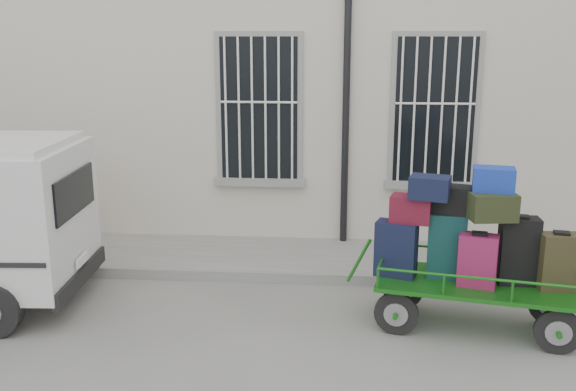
{
  "coord_description": "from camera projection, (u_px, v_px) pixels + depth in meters",
  "views": [
    {
      "loc": [
        0.87,
        -6.98,
        3.36
      ],
      "look_at": [
        0.21,
        1.0,
        1.36
      ],
      "focal_mm": 40.0,
      "sensor_mm": 36.0,
      "label": 1
    }
  ],
  "objects": [
    {
      "name": "sidewalk",
      "position": [
        280.0,
        258.0,
        9.75
      ],
      "size": [
        24.0,
        1.7,
        0.15
      ],
      "primitive_type": "cube",
      "color": "slate",
      "rests_on": "ground"
    },
    {
      "name": "building",
      "position": [
        296.0,
        55.0,
        12.23
      ],
      "size": [
        24.0,
        5.15,
        6.0
      ],
      "color": "beige",
      "rests_on": "ground"
    },
    {
      "name": "luggage_cart",
      "position": [
        471.0,
        250.0,
        7.37
      ],
      "size": [
        2.71,
        1.43,
        1.94
      ],
      "rotation": [
        0.0,
        0.0,
        -0.19
      ],
      "color": "black",
      "rests_on": "ground"
    },
    {
      "name": "ground",
      "position": [
        263.0,
        326.0,
        7.64
      ],
      "size": [
        80.0,
        80.0,
        0.0
      ],
      "primitive_type": "plane",
      "color": "slate",
      "rests_on": "ground"
    }
  ]
}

